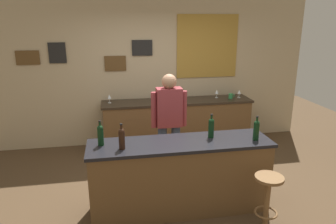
% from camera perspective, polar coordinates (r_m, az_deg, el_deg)
% --- Properties ---
extents(ground_plane, '(10.00, 10.00, 0.00)m').
position_cam_1_polar(ground_plane, '(4.59, 1.02, -14.28)').
color(ground_plane, '#4C3823').
extents(back_wall, '(6.00, 0.09, 2.80)m').
position_cam_1_polar(back_wall, '(6.02, -2.59, 7.57)').
color(back_wall, tan).
rests_on(back_wall, ground_plane).
extents(bar_counter, '(2.24, 0.60, 0.92)m').
position_cam_1_polar(bar_counter, '(4.02, 2.20, -11.50)').
color(bar_counter, brown).
rests_on(bar_counter, ground_plane).
extents(side_counter, '(2.78, 0.56, 0.90)m').
position_cam_1_polar(side_counter, '(5.95, 1.69, -2.09)').
color(side_counter, brown).
rests_on(side_counter, ground_plane).
extents(bartender, '(0.52, 0.21, 1.62)m').
position_cam_1_polar(bartender, '(4.55, 0.20, -1.60)').
color(bartender, '#384766').
rests_on(bartender, ground_plane).
extents(bar_stool, '(0.32, 0.32, 0.68)m').
position_cam_1_polar(bar_stool, '(3.82, 17.65, -14.01)').
color(bar_stool, brown).
rests_on(bar_stool, ground_plane).
extents(wine_bottle_a, '(0.07, 0.07, 0.31)m').
position_cam_1_polar(wine_bottle_a, '(3.76, -12.17, -3.99)').
color(wine_bottle_a, black).
rests_on(wine_bottle_a, bar_counter).
extents(wine_bottle_b, '(0.07, 0.07, 0.31)m').
position_cam_1_polar(wine_bottle_b, '(3.62, -8.40, -4.65)').
color(wine_bottle_b, black).
rests_on(wine_bottle_b, bar_counter).
extents(wine_bottle_c, '(0.07, 0.07, 0.31)m').
position_cam_1_polar(wine_bottle_c, '(3.96, 7.84, -2.73)').
color(wine_bottle_c, black).
rests_on(wine_bottle_c, bar_counter).
extents(wine_bottle_d, '(0.07, 0.07, 0.31)m').
position_cam_1_polar(wine_bottle_d, '(3.99, 15.74, -3.05)').
color(wine_bottle_d, black).
rests_on(wine_bottle_d, bar_counter).
extents(wine_glass_a, '(0.07, 0.07, 0.16)m').
position_cam_1_polar(wine_glass_a, '(5.73, -10.61, 2.71)').
color(wine_glass_a, silver).
rests_on(wine_glass_a, side_counter).
extents(wine_glass_b, '(0.07, 0.07, 0.16)m').
position_cam_1_polar(wine_glass_b, '(5.85, 1.97, 3.28)').
color(wine_glass_b, silver).
rests_on(wine_glass_b, side_counter).
extents(wine_glass_c, '(0.07, 0.07, 0.16)m').
position_cam_1_polar(wine_glass_c, '(6.09, 8.85, 3.62)').
color(wine_glass_c, silver).
rests_on(wine_glass_c, side_counter).
extents(wine_glass_d, '(0.07, 0.07, 0.16)m').
position_cam_1_polar(wine_glass_d, '(6.16, 12.79, 3.55)').
color(wine_glass_d, silver).
rests_on(wine_glass_d, side_counter).
extents(coffee_mug, '(0.12, 0.08, 0.09)m').
position_cam_1_polar(coffee_mug, '(6.08, 11.33, 2.87)').
color(coffee_mug, '#338C4C').
rests_on(coffee_mug, side_counter).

